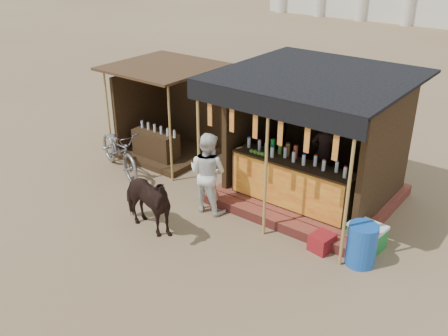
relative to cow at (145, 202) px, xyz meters
name	(u,v)px	position (x,y,z in m)	size (l,w,h in m)	color
ground	(170,252)	(0.86, -0.26, -0.63)	(120.00, 120.00, 0.00)	#846B4C
main_stall	(313,155)	(1.87, 3.09, 0.39)	(3.60, 3.61, 2.78)	#973A31
secondary_stall	(165,122)	(-2.30, 2.97, 0.22)	(2.40, 2.40, 2.38)	#372514
cow	(145,202)	(0.00, 0.00, 0.00)	(0.68, 1.49, 1.26)	black
motorbike	(119,150)	(-2.41, 1.48, -0.06)	(0.75, 2.16, 1.14)	gray
bystander	(208,173)	(0.43, 1.36, 0.23)	(0.83, 0.65, 1.71)	white
blue_barrel	(362,245)	(3.72, 1.53, -0.24)	(0.52, 0.52, 0.78)	#1751B3
red_crate	(322,242)	(3.00, 1.49, -0.47)	(0.37, 0.41, 0.33)	maroon
cooler	(367,235)	(3.59, 2.10, -0.40)	(0.69, 0.51, 0.46)	#1B7D30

